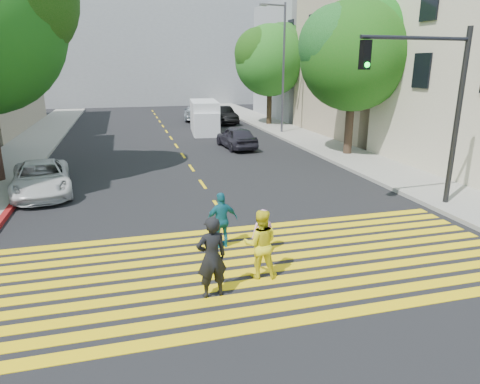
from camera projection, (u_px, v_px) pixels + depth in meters
name	position (u px, v px, depth m)	size (l,w,h in m)	color
ground	(275.00, 291.00, 9.40)	(120.00, 120.00, 0.00)	black
sidewalk_left	(37.00, 140.00, 27.62)	(3.00, 40.00, 0.15)	gray
sidewalk_right	(326.00, 147.00, 25.37)	(3.00, 60.00, 0.15)	gray
curb_red	(0.00, 223.00, 13.22)	(0.20, 8.00, 0.16)	maroon
crosswalk	(258.00, 265.00, 10.58)	(13.40, 5.30, 0.01)	yellow
lane_line	(169.00, 135.00, 30.22)	(0.12, 34.40, 0.01)	yellow
building_right_tan	(391.00, 61.00, 29.27)	(10.00, 10.00, 10.00)	tan
building_right_grey	(321.00, 62.00, 39.44)	(10.00, 10.00, 10.00)	gray
backdrop_block	(144.00, 54.00, 52.09)	(30.00, 8.00, 12.00)	gray
tree_right_near	(356.00, 50.00, 21.70)	(6.91, 6.58, 8.09)	#312617
tree_right_far	(271.00, 57.00, 33.16)	(6.10, 5.61, 7.91)	black
pedestrian_man	(212.00, 257.00, 8.94)	(0.66, 0.43, 1.80)	black
pedestrian_woman	(260.00, 244.00, 9.81)	(0.80, 0.62, 1.64)	yellow
pedestrian_child	(263.00, 231.00, 11.18)	(0.57, 0.37, 1.17)	#F3A3DD
pedestrian_extra	(222.00, 220.00, 11.43)	(0.90, 0.38, 1.54)	#16667E
white_sedan	(41.00, 178.00, 16.23)	(2.05, 4.44, 1.23)	silver
dark_car_near	(236.00, 137.00, 25.14)	(1.55, 3.84, 1.31)	black
silver_car	(195.00, 113.00, 37.83)	(1.85, 4.56, 1.32)	#A5B0BA
dark_car_parked	(223.00, 115.00, 35.59)	(1.50, 4.30, 1.42)	black
white_van	(205.00, 118.00, 30.64)	(2.26, 4.95, 2.26)	silver
traffic_signal	(434.00, 95.00, 13.58)	(4.04, 0.55, 5.93)	black
street_lamp	(281.00, 61.00, 29.07)	(1.96, 0.53, 8.68)	#4C4C58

